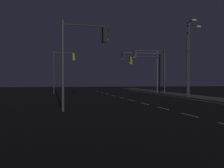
# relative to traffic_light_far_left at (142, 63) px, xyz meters

# --- Properties ---
(ground_plane) EXTENTS (112.00, 112.00, 0.00)m
(ground_plane) POSITION_rel_traffic_light_far_left_xyz_m (-4.32, -18.42, -3.99)
(ground_plane) COLOR black
(ground_plane) RESTS_ON ground
(lane_markings_center) EXTENTS (0.14, 50.00, 0.01)m
(lane_markings_center) POSITION_rel_traffic_light_far_left_xyz_m (-4.32, -14.92, -3.99)
(lane_markings_center) COLOR silver
(lane_markings_center) RESTS_ON ground
(lane_edge_line) EXTENTS (0.14, 53.00, 0.01)m
(lane_edge_line) POSITION_rel_traffic_light_far_left_xyz_m (1.62, -13.42, -3.99)
(lane_edge_line) COLOR silver
(lane_edge_line) RESTS_ON ground
(traffic_light_far_left) EXTENTS (4.99, 0.58, 5.39)m
(traffic_light_far_left) POSITION_rel_traffic_light_far_left_xyz_m (0.00, 0.00, 0.00)
(traffic_light_far_left) COLOR #4C4C51
(traffic_light_far_left) RESTS_ON sidewalk_right
(traffic_light_far_right) EXTENTS (2.90, 0.45, 5.61)m
(traffic_light_far_right) POSITION_rel_traffic_light_far_left_xyz_m (-9.90, 2.47, -0.11)
(traffic_light_far_right) COLOR #2D3033
(traffic_light_far_right) RESTS_ON ground
(traffic_light_near_left) EXTENTS (4.27, 0.59, 4.89)m
(traffic_light_near_left) POSITION_rel_traffic_light_far_left_xyz_m (0.40, -0.56, -0.38)
(traffic_light_near_left) COLOR #2D3033
(traffic_light_near_left) RESTS_ON sidewalk_right
(traffic_light_overhead_east) EXTENTS (2.95, 0.62, 5.51)m
(traffic_light_overhead_east) POSITION_rel_traffic_light_far_left_xyz_m (-9.75, -19.57, -0.17)
(traffic_light_overhead_east) COLOR #38383D
(traffic_light_overhead_east) RESTS_ON ground
(traffic_light_near_right) EXTENTS (4.06, 0.48, 5.54)m
(traffic_light_near_right) POSITION_rel_traffic_light_far_left_xyz_m (0.70, -1.70, 0.05)
(traffic_light_near_right) COLOR #4C4C51
(traffic_light_near_right) RESTS_ON sidewalk_right
(street_lamp_far_end) EXTENTS (0.56, 2.19, 8.23)m
(street_lamp_far_end) POSITION_rel_traffic_light_far_left_xyz_m (3.37, -6.62, 1.05)
(street_lamp_far_end) COLOR #38383D
(street_lamp_far_end) RESTS_ON sidewalk_right
(street_lamp_mid_block) EXTENTS (1.69, 0.76, 7.51)m
(street_lamp_mid_block) POSITION_rel_traffic_light_far_left_xyz_m (2.46, -8.99, 0.62)
(street_lamp_mid_block) COLOR #2D3033
(street_lamp_mid_block) RESTS_ON sidewalk_right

